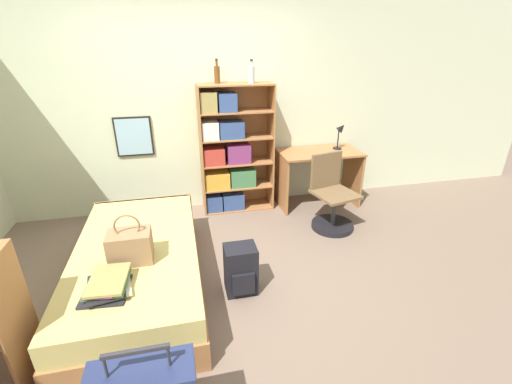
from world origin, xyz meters
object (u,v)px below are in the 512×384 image
(desk_chair, at_px, (331,205))
(backpack, at_px, (241,270))
(bed, at_px, (139,266))
(desk, at_px, (318,169))
(bookcase, at_px, (229,154))
(bottle_brown, at_px, (251,74))
(handbag, at_px, (130,246))
(desk_lamp, at_px, (341,132))
(bottle_green, at_px, (217,74))
(book_stack_on_bed, at_px, (107,285))

(desk_chair, bearing_deg, backpack, -144.22)
(bed, height_order, desk, desk)
(bookcase, bearing_deg, bottle_brown, -6.91)
(bookcase, height_order, backpack, bookcase)
(bookcase, relative_size, desk_chair, 1.83)
(bed, distance_m, bookcase, 1.82)
(handbag, bearing_deg, bed, 88.91)
(handbag, bearing_deg, desk_chair, 22.52)
(bookcase, xyz_separation_m, desk_lamp, (1.47, -0.06, 0.22))
(desk_lamp, bearing_deg, desk_chair, -118.63)
(handbag, relative_size, bottle_green, 1.53)
(bookcase, bearing_deg, handbag, -122.45)
(book_stack_on_bed, distance_m, desk, 2.99)
(bed, distance_m, bottle_brown, 2.41)
(desk, bearing_deg, desk_lamp, 11.04)
(handbag, height_order, backpack, handbag)
(desk_chair, distance_m, backpack, 1.55)
(bottle_brown, distance_m, desk_lamp, 1.39)
(bed, xyz_separation_m, backpack, (0.87, -0.26, 0.00))
(desk_chair, bearing_deg, bookcase, 145.31)
(bed, xyz_separation_m, desk, (2.21, 1.29, 0.29))
(book_stack_on_bed, height_order, desk, desk)
(desk_chair, xyz_separation_m, backpack, (-1.26, -0.91, -0.05))
(bottle_green, bearing_deg, desk_chair, -33.94)
(bed, distance_m, backpack, 0.90)
(bookcase, height_order, bottle_green, bottle_green)
(bookcase, relative_size, backpack, 3.58)
(bottle_brown, bearing_deg, bed, -134.06)
(book_stack_on_bed, bearing_deg, desk_chair, 28.51)
(bottle_green, height_order, desk_lamp, bottle_green)
(backpack, bearing_deg, desk_chair, 35.78)
(bed, bearing_deg, backpack, -16.44)
(book_stack_on_bed, bearing_deg, desk_lamp, 36.05)
(handbag, distance_m, desk_lamp, 2.99)
(bottle_brown, relative_size, backpack, 0.59)
(bookcase, distance_m, bottle_green, 0.96)
(desk_lamp, height_order, backpack, desk_lamp)
(bottle_green, height_order, desk, bottle_green)
(bed, height_order, desk_chair, desk_chair)
(bed, height_order, bookcase, bookcase)
(bed, relative_size, backpack, 4.49)
(handbag, distance_m, book_stack_on_bed, 0.38)
(desk, distance_m, desk_lamp, 0.55)
(book_stack_on_bed, height_order, desk_lamp, desk_lamp)
(bottle_brown, height_order, desk_lamp, bottle_brown)
(bookcase, bearing_deg, bed, -126.42)
(handbag, bearing_deg, book_stack_on_bed, -110.81)
(book_stack_on_bed, relative_size, bottle_brown, 1.48)
(book_stack_on_bed, distance_m, bottle_brown, 2.72)
(desk_chair, bearing_deg, bed, -162.97)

